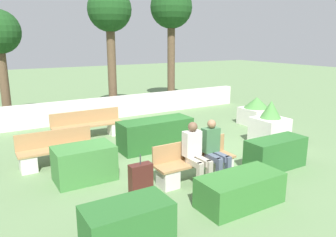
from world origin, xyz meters
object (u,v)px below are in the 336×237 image
bench_left_side (88,128)px  bench_right_side (57,153)px  suitcase (141,179)px  person_seated_woman (214,147)px  person_seated_man (195,150)px  tree_center_right (171,11)px  planter_corner_left (256,111)px  planter_corner_right (270,126)px  tree_center_left (110,14)px  bench_front (195,165)px

bench_left_side → bench_right_side: (-1.36, -1.84, -0.01)m
bench_left_side → suitcase: bearing=-90.4°
person_seated_woman → suitcase: bearing=176.4°
person_seated_man → tree_center_right: size_ratio=0.24×
bench_left_side → planter_corner_left: (5.73, -1.46, 0.14)m
bench_left_side → tree_center_right: (5.41, 3.87, 3.96)m
planter_corner_right → person_seated_woman: bearing=-159.9°
suitcase → planter_corner_right: bearing=11.7°
person_seated_woman → tree_center_left: 8.27m
planter_corner_left → planter_corner_right: bearing=-125.9°
bench_front → planter_corner_right: 3.49m
planter_corner_right → tree_center_left: 7.70m
bench_front → suitcase: 1.35m
bench_front → person_seated_woman: size_ratio=1.46×
tree_center_left → bench_front: bearing=-98.1°
bench_right_side → tree_center_left: size_ratio=0.36×
bench_right_side → person_seated_woman: person_seated_woman is taller
bench_left_side → suitcase: 4.27m
bench_left_side → person_seated_man: size_ratio=1.66×
bench_front → person_seated_man: person_seated_man is taller
suitcase → tree_center_right: 10.70m
person_seated_man → planter_corner_right: size_ratio=1.03×
bench_left_side → planter_corner_right: bearing=-33.1°
bench_front → planter_corner_right: planter_corner_right is taller
bench_left_side → tree_center_right: 7.74m
planter_corner_right → suitcase: 4.81m
bench_front → tree_center_right: (4.36, 8.10, 3.97)m
bench_right_side → bench_left_side: bearing=58.8°
bench_left_side → tree_center_right: bearing=39.1°
bench_front → suitcase: (-1.35, -0.03, -0.01)m
bench_front → tree_center_left: size_ratio=0.38×
planter_corner_right → tree_center_left: size_ratio=0.26×
person_seated_man → planter_corner_right: bearing=17.3°
person_seated_man → tree_center_left: (1.18, 7.57, 3.26)m
person_seated_man → planter_corner_left: (4.79, 2.91, -0.24)m
bench_right_side → planter_corner_left: (7.09, 0.38, 0.16)m
bench_left_side → tree_center_right: size_ratio=0.40×
bench_right_side → planter_corner_left: bearing=8.2°
person_seated_woman → suitcase: size_ratio=1.58×
tree_center_right → person_seated_man: bearing=-118.5°
tree_center_left → bench_right_side: bearing=-124.6°
person_seated_woman → bench_front: bearing=160.0°
bench_right_side → person_seated_man: person_seated_man is taller
planter_corner_left → tree_center_left: bearing=127.8°
planter_corner_left → tree_center_right: (-0.32, 5.33, 3.82)m
tree_center_left → planter_corner_left: bearing=-52.2°
planter_corner_right → tree_center_right: tree_center_right is taller
suitcase → tree_center_left: 8.66m
bench_right_side → tree_center_right: (6.77, 5.71, 3.97)m
bench_left_side → bench_right_side: 2.29m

